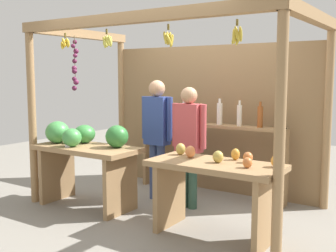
% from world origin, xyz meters
% --- Properties ---
extents(ground_plane, '(12.00, 12.00, 0.00)m').
position_xyz_m(ground_plane, '(0.00, 0.00, 0.00)').
color(ground_plane, gray).
rests_on(ground_plane, ground).
extents(market_stall, '(3.40, 1.92, 2.33)m').
position_xyz_m(market_stall, '(-0.01, 0.43, 1.35)').
color(market_stall, '#99754C').
rests_on(market_stall, ground).
extents(fruit_counter_left, '(1.40, 0.64, 1.07)m').
position_xyz_m(fruit_counter_left, '(-0.96, -0.66, 0.72)').
color(fruit_counter_left, '#99754C').
rests_on(fruit_counter_left, ground).
extents(fruit_counter_right, '(1.38, 0.64, 0.91)m').
position_xyz_m(fruit_counter_right, '(0.91, -0.67, 0.59)').
color(fruit_counter_right, '#99754C').
rests_on(fruit_counter_right, ground).
extents(bottle_shelf_unit, '(2.18, 0.22, 1.36)m').
position_xyz_m(bottle_shelf_unit, '(0.13, 0.68, 0.82)').
color(bottle_shelf_unit, '#99754C').
rests_on(bottle_shelf_unit, ground).
extents(vendor_man, '(0.48, 0.22, 1.61)m').
position_xyz_m(vendor_man, '(-0.35, 0.08, 0.96)').
color(vendor_man, '#3A4A7C').
rests_on(vendor_man, ground).
extents(vendor_woman, '(0.48, 0.21, 1.53)m').
position_xyz_m(vendor_woman, '(0.20, -0.01, 0.91)').
color(vendor_woman, '#2E5041').
rests_on(vendor_woman, ground).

